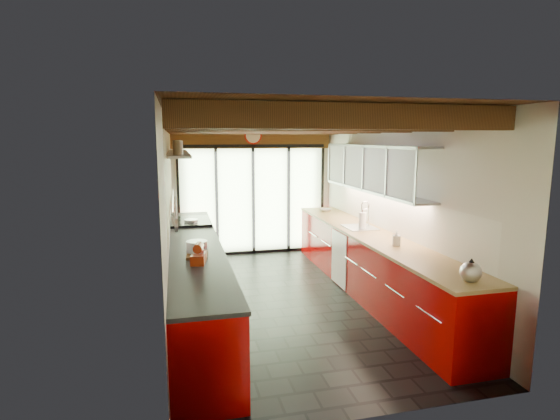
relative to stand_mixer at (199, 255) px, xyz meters
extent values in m
plane|color=black|center=(1.27, 1.00, -1.01)|extent=(5.50, 5.50, 0.00)
plane|color=silver|center=(1.27, 3.75, 0.29)|extent=(3.20, 0.00, 3.20)
plane|color=silver|center=(1.27, -1.75, 0.29)|extent=(3.20, 0.00, 3.20)
plane|color=silver|center=(-0.33, 1.00, 0.29)|extent=(0.00, 5.50, 5.50)
plane|color=silver|center=(2.87, 1.00, 0.29)|extent=(0.00, 5.50, 5.50)
plane|color=#472814|center=(1.27, 1.00, 1.59)|extent=(5.50, 5.50, 0.00)
cube|color=#593316|center=(1.27, -1.25, 1.47)|extent=(3.14, 0.14, 0.22)
cube|color=#593316|center=(1.27, -0.35, 1.47)|extent=(3.14, 0.14, 0.22)
cube|color=#593316|center=(1.27, 0.55, 1.47)|extent=(3.14, 0.14, 0.22)
cube|color=#593316|center=(1.27, 1.45, 1.47)|extent=(3.14, 0.14, 0.22)
cube|color=#593316|center=(1.27, 2.35, 1.47)|extent=(3.14, 0.14, 0.22)
cube|color=#593316|center=(1.27, 3.25, 1.47)|extent=(3.14, 0.14, 0.22)
cube|color=brown|center=(1.27, 3.71, 1.34)|extent=(3.14, 0.06, 0.50)
plane|color=brown|center=(-0.30, 1.20, 0.96)|extent=(0.00, 4.90, 4.90)
plane|color=#C6EAAD|center=(1.27, 3.73, 0.06)|extent=(2.90, 0.00, 2.90)
cube|color=black|center=(-0.18, 3.72, 0.06)|extent=(0.05, 0.04, 2.15)
cube|color=black|center=(2.72, 3.72, 0.06)|extent=(0.05, 0.04, 2.15)
cube|color=black|center=(1.27, 3.69, 0.06)|extent=(0.06, 0.05, 2.15)
cube|color=black|center=(1.27, 3.69, 1.14)|extent=(2.90, 0.05, 0.06)
cylinder|color=red|center=(1.27, 3.67, 1.34)|extent=(0.34, 0.04, 0.34)
cylinder|color=beige|center=(1.27, 3.65, 1.34)|extent=(0.28, 0.02, 0.28)
cube|color=#A50402|center=(-0.01, 1.00, -0.57)|extent=(0.65, 5.00, 0.88)
cube|color=black|center=(-0.01, 1.00, -0.11)|extent=(0.68, 5.00, 0.04)
cube|color=silver|center=(-0.01, 2.45, -0.57)|extent=(0.66, 0.90, 0.90)
cube|color=black|center=(-0.01, 2.45, -0.08)|extent=(0.65, 0.90, 0.06)
cube|color=#A50402|center=(2.54, 1.00, -0.57)|extent=(0.65, 5.00, 0.88)
cube|color=#A1814E|center=(2.54, 1.00, -0.11)|extent=(0.68, 5.00, 0.04)
cube|color=white|center=(2.21, 1.40, -0.57)|extent=(0.02, 0.60, 0.84)
cube|color=silver|center=(2.54, 1.40, -0.09)|extent=(0.45, 0.52, 0.02)
cylinder|color=silver|center=(2.69, 1.40, 0.09)|extent=(0.02, 0.02, 0.34)
torus|color=silver|center=(2.63, 1.40, 0.26)|extent=(0.14, 0.02, 0.14)
plane|color=silver|center=(2.53, 1.30, 0.84)|extent=(0.00, 3.00, 3.00)
cube|color=#9EA0A5|center=(2.70, 1.30, 0.50)|extent=(0.34, 3.00, 0.03)
cube|color=#9EA0A5|center=(2.70, 1.30, 1.17)|extent=(0.34, 3.00, 0.03)
cylinder|color=silver|center=(-0.27, 1.30, 0.46)|extent=(0.02, 2.20, 0.02)
cube|color=silver|center=(-0.18, 1.20, 1.09)|extent=(0.28, 2.60, 0.03)
cylinder|color=silver|center=(-0.23, 0.40, 0.28)|extent=(0.04, 0.18, 0.18)
cylinder|color=silver|center=(-0.23, 0.75, 0.28)|extent=(0.04, 0.22, 0.22)
cylinder|color=silver|center=(-0.23, 1.10, 0.28)|extent=(0.04, 0.26, 0.26)
cylinder|color=silver|center=(-0.23, 1.45, 0.28)|extent=(0.04, 0.18, 0.18)
cylinder|color=silver|center=(-0.23, 1.80, 0.28)|extent=(0.04, 0.22, 0.22)
cylinder|color=silver|center=(-0.23, 2.10, 0.28)|extent=(0.04, 0.26, 0.26)
cube|color=#AD2D0D|center=(0.00, -0.01, -0.04)|extent=(0.20, 0.29, 0.11)
cylinder|color=#AD2D0D|center=(0.00, -0.03, 0.09)|extent=(0.13, 0.18, 0.10)
cylinder|color=silver|center=(0.00, 0.04, 0.00)|extent=(0.15, 0.15, 0.11)
cylinder|color=silver|center=(0.00, 0.40, -0.01)|extent=(0.25, 0.25, 0.16)
cylinder|color=silver|center=(0.00, 2.27, -0.05)|extent=(0.25, 0.25, 0.09)
cube|color=brown|center=(0.00, 0.30, -0.08)|extent=(0.28, 0.37, 0.03)
sphere|color=silver|center=(2.54, -1.25, 0.01)|extent=(0.22, 0.22, 0.20)
cone|color=black|center=(2.54, -1.25, 0.12)|extent=(0.08, 0.08, 0.06)
cylinder|color=silver|center=(2.54, -1.14, 0.02)|extent=(0.03, 0.08, 0.04)
cylinder|color=white|center=(2.54, 1.30, 0.03)|extent=(0.15, 0.15, 0.25)
cylinder|color=silver|center=(2.54, 1.30, 0.19)|extent=(0.03, 0.03, 0.05)
imported|color=silver|center=(2.54, 0.22, 0.01)|extent=(0.12, 0.12, 0.20)
imported|color=silver|center=(2.54, 3.01, -0.07)|extent=(0.26, 0.26, 0.05)
camera|label=1|loc=(-0.21, -4.79, 1.28)|focal=28.00mm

